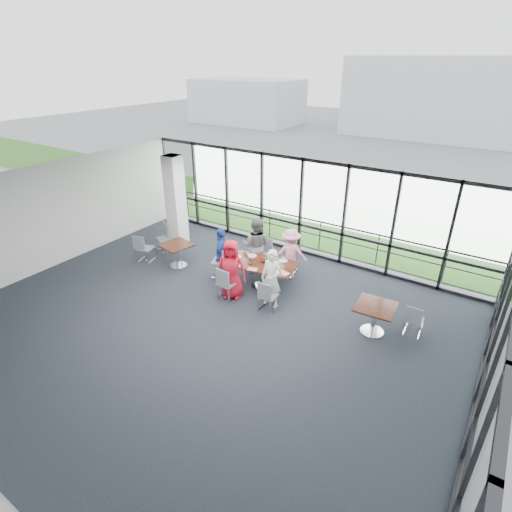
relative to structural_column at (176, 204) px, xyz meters
The scene contains 42 objects.
floor 4.96m from the structural_column, 39.81° to the right, with size 12.00×10.00×0.02m, color #1E222C.
ceiling 4.95m from the structural_column, 39.81° to the right, with size 12.00×10.00×0.04m, color silver.
wall_left 3.84m from the structural_column, 128.66° to the right, with size 0.10×10.00×3.20m, color silver.
curtain_wall_back 4.12m from the structural_column, 29.05° to the left, with size 12.00×0.10×3.20m, color white.
curtain_wall_right 10.06m from the structural_column, 17.35° to the right, with size 0.10×10.00×3.20m, color white.
exit_door 9.64m from the structural_column, ahead, with size 0.12×1.60×2.10m, color black.
structural_column is the anchor object (origin of this frame).
apron 8.04m from the structural_column, 62.78° to the left, with size 80.00×70.00×0.02m, color slate.
grass_strip 6.36m from the structural_column, 54.25° to the left, with size 80.00×5.00×0.01m, color #205619.
hangar_aux 28.85m from the structural_column, 119.94° to the left, with size 10.00×6.00×4.00m, color silver.
guard_rail 4.57m from the structural_column, 35.84° to the left, with size 0.06×0.06×12.00m, color #2D2D33.
main_table 3.97m from the structural_column, ahead, with size 2.07×1.36×0.75m.
side_table_left 1.68m from the structural_column, 49.03° to the right, with size 1.00×1.00×0.75m.
side_table_right 7.32m from the structural_column, ahead, with size 0.95×0.95×0.75m.
diner_near_left 3.81m from the structural_column, 24.27° to the right, with size 0.83×0.54×1.69m, color red.
diner_near_right 4.78m from the structural_column, 16.06° to the right, with size 0.59×0.43×1.61m, color silver.
diner_far_left 3.24m from the structural_column, ahead, with size 0.86×0.53×1.77m, color slate.
diner_far_right 4.30m from the structural_column, ahead, with size 1.00×0.52×1.55m, color pink.
diner_end 2.83m from the structural_column, 18.75° to the right, with size 0.95×0.52×1.62m, color #2443A6.
chair_main_nl 3.92m from the structural_column, 26.60° to the right, with size 0.46×0.46×0.94m, color gray, non-canonical shape.
chair_main_nr 4.98m from the structural_column, 18.54° to the right, with size 0.41×0.41×0.85m, color gray, non-canonical shape.
chair_main_fl 3.39m from the structural_column, ahead, with size 0.46×0.46×0.95m, color gray, non-canonical shape.
chair_main_fr 4.24m from the structural_column, ahead, with size 0.45×0.45×0.91m, color gray, non-canonical shape.
chair_main_end 2.80m from the structural_column, 18.11° to the right, with size 0.48×0.48×0.99m, color gray, non-canonical shape.
chair_spare_la 1.78m from the structural_column, 99.23° to the right, with size 0.43×0.43×0.88m, color gray, non-canonical shape.
chair_spare_lb 1.26m from the structural_column, 117.61° to the right, with size 0.44×0.44×0.91m, color gray, non-canonical shape.
chair_spare_r 8.11m from the structural_column, ahead, with size 0.39×0.39×0.80m, color gray, non-canonical shape.
plate_nl 3.59m from the structural_column, 18.39° to the right, with size 0.25×0.25×0.01m, color white.
plate_nr 4.59m from the structural_column, 11.41° to the right, with size 0.27×0.27×0.01m, color white.
plate_fl 3.45m from the structural_column, ahead, with size 0.27×0.27×0.01m, color white.
plate_fr 4.32m from the structural_column, ahead, with size 0.25×0.25×0.01m, color white.
plate_end 3.18m from the structural_column, 13.50° to the right, with size 0.28×0.28×0.01m, color white.
tumbler_a 3.75m from the structural_column, 13.83° to the right, with size 0.07×0.07×0.14m, color white.
tumbler_b 4.24m from the structural_column, 10.11° to the right, with size 0.07×0.07×0.15m, color white.
tumbler_c 3.92m from the structural_column, ahead, with size 0.07×0.07×0.15m, color white.
tumbler_d 3.34m from the structural_column, 16.02° to the right, with size 0.07×0.07×0.15m, color white.
menu_a 4.02m from the structural_column, 15.85° to the right, with size 0.27×0.19×0.00m, color beige.
menu_b 4.74m from the structural_column, ahead, with size 0.29×0.20×0.00m, color beige.
menu_c 3.95m from the structural_column, ahead, with size 0.31×0.22×0.00m, color beige.
condiment_caddy 3.94m from the structural_column, ahead, with size 0.10×0.07×0.04m, color black.
ketchup_bottle 3.90m from the structural_column, ahead, with size 0.06×0.06×0.18m, color maroon.
green_bottle 4.00m from the structural_column, ahead, with size 0.05×0.05×0.20m, color #15702F.
Camera 1 is at (5.56, -6.03, 5.99)m, focal length 28.00 mm.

